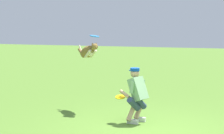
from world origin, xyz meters
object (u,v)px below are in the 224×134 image
at_px(person, 137,93).
at_px(frisbee_held, 120,97).
at_px(frisbee_flying, 94,36).
at_px(dog, 88,51).

xyz_separation_m(person, frisbee_held, (0.37, 0.10, -0.09)).
bearing_deg(frisbee_flying, person, 151.70).
bearing_deg(frisbee_held, person, -164.88).
bearing_deg(frisbee_held, frisbee_flying, -40.15).
distance_m(person, frisbee_flying, 2.02).
height_order(person, dog, dog).
bearing_deg(person, frisbee_held, 38.35).
xyz_separation_m(frisbee_flying, frisbee_held, (-0.99, 0.83, -1.39)).
distance_m(person, frisbee_held, 0.40).
relative_size(frisbee_flying, frisbee_held, 1.07).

